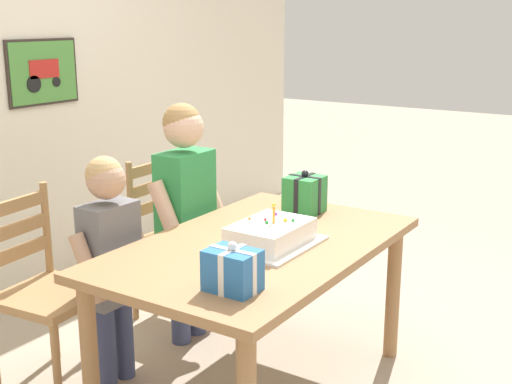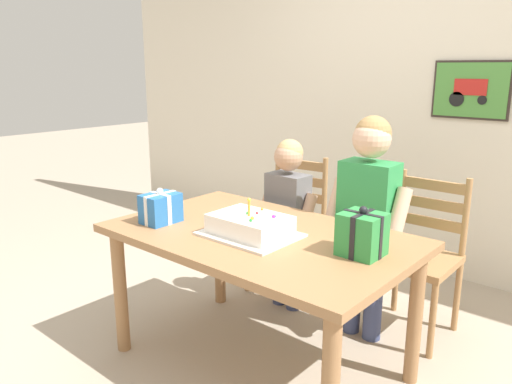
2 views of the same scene
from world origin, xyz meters
TOP-DOWN VIEW (x-y plane):
  - ground_plane at (0.00, 0.00)m, footprint 20.00×20.00m
  - back_wall at (0.00, 1.82)m, footprint 6.40×0.11m
  - dining_table at (0.00, 0.00)m, footprint 1.48×0.92m
  - birthday_cake at (-0.01, -0.07)m, footprint 0.44×0.34m
  - gift_box_red_large at (-0.50, -0.21)m, footprint 0.15×0.19m
  - gift_box_beside_cake at (0.52, 0.06)m, footprint 0.18×0.17m
  - chair_left at (-0.47, 0.87)m, footprint 0.46×0.46m
  - chair_right at (0.46, 0.87)m, footprint 0.42×0.42m
  - child_older at (0.26, 0.61)m, footprint 0.46×0.26m
  - child_younger at (-0.29, 0.61)m, footprint 0.40×0.23m

SIDE VIEW (x-z plane):
  - ground_plane at x=0.00m, z-range 0.00..0.00m
  - chair_left at x=-0.47m, z-range 0.01..0.93m
  - chair_right at x=0.46m, z-range 0.01..0.93m
  - dining_table at x=0.00m, z-range 0.27..1.00m
  - child_younger at x=-0.29m, z-range 0.12..1.21m
  - child_older at x=0.26m, z-range 0.14..1.41m
  - birthday_cake at x=-0.01m, z-range 0.68..0.87m
  - gift_box_red_large at x=-0.50m, z-range 0.71..0.90m
  - gift_box_beside_cake at x=0.52m, z-range 0.71..0.93m
  - back_wall at x=0.00m, z-range 0.00..2.60m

